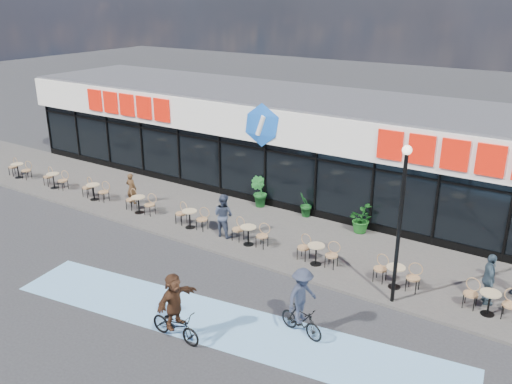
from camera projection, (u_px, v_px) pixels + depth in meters
ground at (158, 268)px, 18.98m from camera, size 120.00×120.00×0.00m
sidewalk at (233, 224)px, 22.49m from camera, size 44.00×5.00×0.10m
bike_lane at (224, 325)px, 15.74m from camera, size 14.17×4.13×0.01m
building at (298, 142)px, 25.94m from camera, size 30.60×6.57×4.75m
lamp_post at (401, 212)px, 15.75m from camera, size 0.28×0.28×4.99m
bistro_set_0 at (19, 169)px, 27.84m from camera, size 1.54×0.62×0.90m
bistro_set_1 at (55, 179)px, 26.36m from camera, size 1.54×0.62×0.90m
bistro_set_2 at (95, 190)px, 24.88m from camera, size 1.54×0.62×0.90m
bistro_set_3 at (140, 202)px, 23.40m from camera, size 1.54×0.62×0.90m
bistro_set_4 at (191, 216)px, 21.92m from camera, size 1.54×0.62×0.90m
bistro_set_5 at (250, 233)px, 20.44m from camera, size 1.54×0.62×0.90m
bistro_set_6 at (317, 251)px, 18.96m from camera, size 1.54×0.62×0.90m
bistro_set_7 at (396, 273)px, 17.49m from camera, size 1.54×0.62×0.90m
bistro_set_8 at (490, 299)px, 16.01m from camera, size 1.54×0.62×0.90m
potted_plant_left at (259, 192)px, 23.98m from camera, size 0.75×0.61×1.35m
potted_plant_mid at (305, 205)px, 22.87m from camera, size 0.50×0.61×1.09m
potted_plant_right at (360, 219)px, 21.43m from camera, size 1.26×1.31×1.12m
patron_left at (131, 188)px, 24.29m from camera, size 0.56×0.41×1.42m
patron_right at (223, 215)px, 20.98m from camera, size 0.86×0.68×1.73m
pedestrian_b at (489, 279)px, 16.40m from camera, size 0.72×1.04×1.65m
cyclist_a at (175, 311)px, 14.80m from camera, size 1.69×1.48×2.04m
cyclist_b at (302, 304)px, 14.98m from camera, size 1.55×1.16×2.07m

